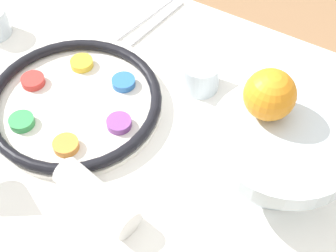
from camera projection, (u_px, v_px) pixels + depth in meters
The scene contains 9 objects.
dining_table at pixel (152, 237), 1.09m from camera, with size 1.17×0.81×0.71m.
seder_plate at pixel (75, 102), 0.86m from camera, with size 0.32×0.32×0.03m.
fruit_stand at pixel (282, 143), 0.70m from camera, with size 0.22×0.22×0.12m.
orange_fruit at pixel (270, 95), 0.67m from camera, with size 0.08×0.08×0.08m.
napkin_roll at pixel (96, 197), 0.72m from camera, with size 0.16×0.08×0.05m.
cup_mid at pixel (201, 75), 0.88m from camera, with size 0.07×0.07×0.06m.
fork_left at pixel (143, 17), 1.03m from camera, with size 0.05×0.18×0.01m.
fork_right at pixel (155, 22), 1.02m from camera, with size 0.04×0.18×0.01m.
spoon at pixel (84, 228), 0.71m from camera, with size 0.17×0.04×0.01m.
Camera 1 is at (0.28, -0.38, 1.37)m, focal length 50.00 mm.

